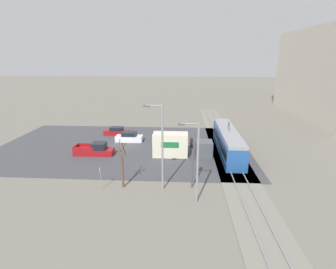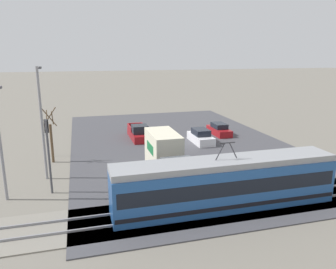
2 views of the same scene
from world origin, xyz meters
The scene contains 14 objects.
ground_plane centered at (0.00, 0.00, 0.00)m, with size 320.00×320.00×0.00m, color slate.
road_surface centered at (0.00, 0.00, 0.04)m, with size 23.60×38.39×0.08m.
rail_bed centered at (0.00, 15.87, 0.05)m, with size 63.48×4.40×0.22m.
light_rail_tram centered at (1.73, 15.87, 1.68)m, with size 14.99×2.61×4.42m.
box_truck centered at (3.80, 8.76, 1.59)m, with size 2.35×8.24×3.27m.
pickup_truck centered at (4.00, -3.16, 0.75)m, with size 1.96×5.55×1.78m.
sedan_car_0 centered at (-6.10, -2.58, 0.67)m, with size 1.71×4.33×1.43m.
sedan_car_1 centered at (-2.48, 0.46, 0.73)m, with size 1.86×4.40×1.58m.
traffic_light_pole centered at (12.99, 10.33, 3.54)m, with size 0.28×0.47×5.49m.
street_tree centered at (13.35, 3.04, 2.37)m, with size 1.23×1.02×5.22m.
street_lamp_near_crossing centered at (15.97, 10.55, 4.57)m, with size 0.36×1.95×7.89m.
street_lamp_mid_block centered at (13.58, 7.13, 5.17)m, with size 0.36×1.95×9.06m.
no_parking_sign centered at (14.00, 0.88, 1.50)m, with size 0.32×0.08×2.48m.
backdrop_office_block centered at (-24.56, 43.68, 9.89)m, with size 34.30×14.91×19.79m.
Camera 1 is at (38.46, 9.40, 13.36)m, focal length 28.00 mm.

